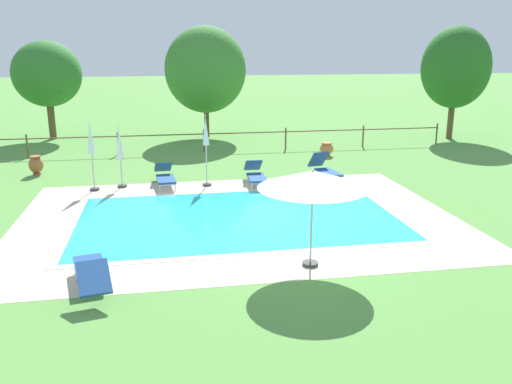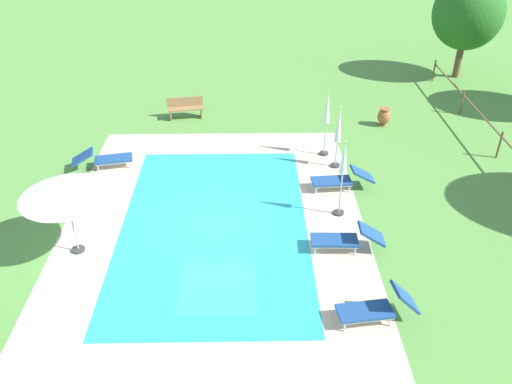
% 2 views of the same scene
% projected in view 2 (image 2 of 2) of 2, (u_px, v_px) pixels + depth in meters
% --- Properties ---
extents(ground_plane, '(160.00, 160.00, 0.00)m').
position_uv_depth(ground_plane, '(214.00, 226.00, 15.81)').
color(ground_plane, '#599342').
extents(pool_deck_paving, '(12.49, 8.97, 0.01)m').
position_uv_depth(pool_deck_paving, '(214.00, 226.00, 15.80)').
color(pool_deck_paving, beige).
rests_on(pool_deck_paving, ground).
extents(swimming_pool_water, '(9.02, 5.50, 0.01)m').
position_uv_depth(swimming_pool_water, '(214.00, 226.00, 15.80)').
color(swimming_pool_water, '#2DB7C6').
rests_on(swimming_pool_water, ground).
extents(pool_coping_rim, '(9.50, 5.98, 0.01)m').
position_uv_depth(pool_coping_rim, '(214.00, 225.00, 15.80)').
color(pool_coping_rim, beige).
rests_on(pool_coping_rim, ground).
extents(sun_lounger_north_near_steps, '(0.76, 2.09, 0.76)m').
position_uv_depth(sun_lounger_north_near_steps, '(340.00, 179.00, 17.38)').
color(sun_lounger_north_near_steps, navy).
rests_on(sun_lounger_north_near_steps, ground).
extents(sun_lounger_north_mid, '(0.85, 1.97, 0.95)m').
position_uv_depth(sun_lounger_north_mid, '(377.00, 308.00, 12.39)').
color(sun_lounger_north_mid, navy).
rests_on(sun_lounger_north_mid, ground).
extents(sun_lounger_north_far, '(0.66, 2.04, 0.80)m').
position_uv_depth(sun_lounger_north_far, '(345.00, 239.00, 14.66)').
color(sun_lounger_north_far, navy).
rests_on(sun_lounger_north_far, ground).
extents(sun_lounger_north_end, '(1.01, 2.14, 0.73)m').
position_uv_depth(sun_lounger_north_end, '(105.00, 159.00, 18.59)').
color(sun_lounger_north_end, navy).
rests_on(sun_lounger_north_end, ground).
extents(patio_umbrella_open_foreground, '(2.41, 2.41, 2.24)m').
position_uv_depth(patio_umbrella_open_foreground, '(65.00, 190.00, 13.73)').
color(patio_umbrella_open_foreground, '#383838').
rests_on(patio_umbrella_open_foreground, ground).
extents(patio_umbrella_closed_row_west, '(0.32, 0.32, 2.47)m').
position_uv_depth(patio_umbrella_closed_row_west, '(327.00, 114.00, 18.74)').
color(patio_umbrella_closed_row_west, '#383838').
rests_on(patio_umbrella_closed_row_west, ground).
extents(patio_umbrella_closed_row_mid_west, '(0.32, 0.32, 2.31)m').
position_uv_depth(patio_umbrella_closed_row_mid_west, '(338.00, 129.00, 18.07)').
color(patio_umbrella_closed_row_mid_west, '#383838').
rests_on(patio_umbrella_closed_row_mid_west, ground).
extents(patio_umbrella_closed_row_centre, '(0.32, 0.32, 2.52)m').
position_uv_depth(patio_umbrella_closed_row_centre, '(343.00, 166.00, 15.44)').
color(patio_umbrella_closed_row_centre, '#383838').
rests_on(patio_umbrella_closed_row_centre, ground).
extents(wooden_bench_lawn_side, '(0.68, 1.55, 0.87)m').
position_uv_depth(wooden_bench_lawn_side, '(185.00, 107.00, 22.13)').
color(wooden_bench_lawn_side, '#937047').
rests_on(wooden_bench_lawn_side, ground).
extents(terracotta_urn_by_tree, '(0.53, 0.53, 0.75)m').
position_uv_depth(terracotta_urn_by_tree, '(384.00, 116.00, 21.52)').
color(terracotta_urn_by_tree, '#A85B38').
rests_on(terracotta_urn_by_tree, ground).
extents(tree_far_west, '(3.30, 3.30, 4.83)m').
position_uv_depth(tree_far_west, '(468.00, 13.00, 24.90)').
color(tree_far_west, brown).
rests_on(tree_far_west, ground).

